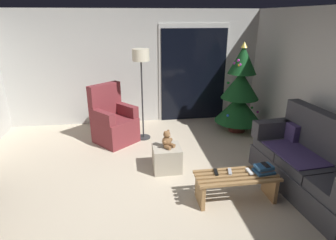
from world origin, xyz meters
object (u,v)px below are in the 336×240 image
(remote_white, at_px, (249,171))
(ottoman, at_px, (167,158))
(armchair, at_px, (113,122))
(coffee_table, at_px, (236,183))
(cell_phone, at_px, (266,165))
(teddy_bear_chestnut, at_px, (167,140))
(remote_silver, at_px, (230,172))
(christmas_tree, at_px, (240,93))
(couch, at_px, (314,166))
(remote_black, at_px, (216,172))
(floor_lamp, at_px, (141,64))
(book_stack, at_px, (264,169))

(remote_white, bearing_deg, ottoman, 135.59)
(armchair, bearing_deg, coffee_table, -52.31)
(coffee_table, bearing_deg, ottoman, 130.56)
(cell_phone, distance_m, teddy_bear_chestnut, 1.50)
(ottoman, bearing_deg, remote_silver, -49.79)
(cell_phone, xyz_separation_m, christmas_tree, (0.54, 2.32, 0.35))
(teddy_bear_chestnut, bearing_deg, ottoman, 130.56)
(couch, relative_size, armchair, 1.76)
(remote_black, relative_size, remote_silver, 1.00)
(coffee_table, bearing_deg, remote_silver, 134.45)
(remote_white, xyz_separation_m, floor_lamp, (-1.28, 2.20, 1.11))
(ottoman, height_order, teddy_bear_chestnut, teddy_bear_chestnut)
(couch, bearing_deg, remote_black, 178.37)
(floor_lamp, xyz_separation_m, ottoman, (0.29, -1.30, -1.31))
(floor_lamp, height_order, teddy_bear_chestnut, floor_lamp)
(remote_black, bearing_deg, couch, 6.60)
(couch, distance_m, armchair, 3.53)
(floor_lamp, relative_size, ottoman, 4.05)
(book_stack, relative_size, christmas_tree, 0.15)
(teddy_bear_chestnut, bearing_deg, floor_lamp, 102.94)
(teddy_bear_chestnut, bearing_deg, coffee_table, -49.44)
(couch, xyz_separation_m, cell_phone, (-0.74, -0.02, 0.09))
(coffee_table, distance_m, cell_phone, 0.46)
(remote_black, bearing_deg, ottoman, 130.77)
(book_stack, bearing_deg, remote_silver, 172.77)
(couch, relative_size, coffee_table, 1.81)
(couch, bearing_deg, armchair, 142.97)
(cell_phone, bearing_deg, coffee_table, 177.85)
(coffee_table, height_order, cell_phone, cell_phone)
(remote_white, relative_size, christmas_tree, 0.08)
(remote_black, relative_size, cell_phone, 1.08)
(book_stack, bearing_deg, cell_phone, 18.08)
(cell_phone, distance_m, ottoman, 1.54)
(floor_lamp, xyz_separation_m, teddy_bear_chestnut, (0.30, -1.31, -0.99))
(book_stack, bearing_deg, coffee_table, -177.67)
(remote_silver, bearing_deg, christmas_tree, 81.04)
(christmas_tree, xyz_separation_m, ottoman, (-1.74, -1.40, -0.64))
(christmas_tree, height_order, armchair, christmas_tree)
(cell_phone, xyz_separation_m, floor_lamp, (-1.50, 2.22, 1.01))
(cell_phone, bearing_deg, ottoman, 137.38)
(couch, bearing_deg, coffee_table, -177.62)
(armchair, height_order, floor_lamp, floor_lamp)
(remote_black, height_order, remote_silver, same)
(remote_silver, xyz_separation_m, ottoman, (-0.73, 0.86, -0.20))
(remote_white, bearing_deg, book_stack, -8.95)
(coffee_table, distance_m, remote_white, 0.24)
(remote_silver, xyz_separation_m, christmas_tree, (1.01, 2.27, 0.44))
(cell_phone, bearing_deg, remote_black, 169.02)
(teddy_bear_chestnut, bearing_deg, remote_black, -57.55)
(cell_phone, xyz_separation_m, teddy_bear_chestnut, (-1.19, 0.90, 0.03))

